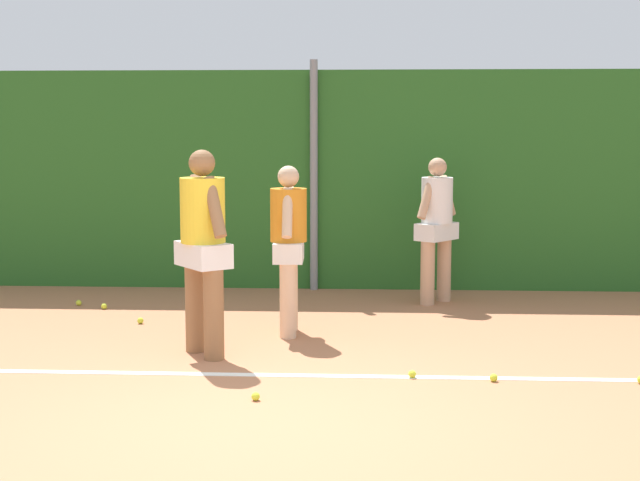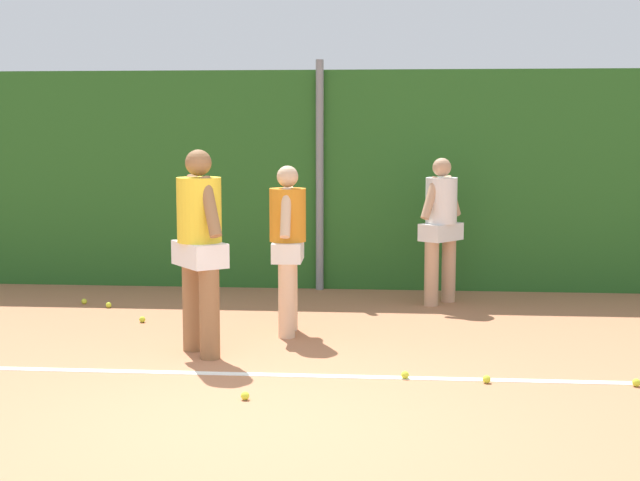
# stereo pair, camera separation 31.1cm
# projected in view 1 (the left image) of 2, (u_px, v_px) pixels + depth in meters

# --- Properties ---
(ground_plane) EXTENTS (27.65, 27.65, 0.00)m
(ground_plane) POSITION_uv_depth(u_px,v_px,m) (288.00, 364.00, 8.25)
(ground_plane) COLOR #B2704C
(hedge_fence_backdrop) EXTENTS (17.97, 0.25, 2.79)m
(hedge_fence_backdrop) POSITION_uv_depth(u_px,v_px,m) (315.00, 180.00, 11.97)
(hedge_fence_backdrop) COLOR #286023
(hedge_fence_backdrop) RESTS_ON ground_plane
(fence_post_center) EXTENTS (0.10, 0.10, 2.92)m
(fence_post_center) POSITION_uv_depth(u_px,v_px,m) (314.00, 176.00, 11.79)
(fence_post_center) COLOR gray
(fence_post_center) RESTS_ON ground_plane
(court_baseline_paint) EXTENTS (13.13, 0.10, 0.01)m
(court_baseline_paint) POSITION_uv_depth(u_px,v_px,m) (285.00, 375.00, 7.89)
(court_baseline_paint) COLOR white
(court_baseline_paint) RESTS_ON ground_plane
(player_foreground_near) EXTENTS (0.59, 0.66, 1.89)m
(player_foreground_near) POSITION_uv_depth(u_px,v_px,m) (203.00, 241.00, 8.44)
(player_foreground_near) COLOR #8C603D
(player_foreground_near) RESTS_ON ground_plane
(player_midcourt) EXTENTS (0.37, 0.79, 1.71)m
(player_midcourt) POSITION_uv_depth(u_px,v_px,m) (289.00, 241.00, 9.33)
(player_midcourt) COLOR beige
(player_midcourt) RESTS_ON ground_plane
(player_backcourt_far) EXTENTS (0.55, 0.59, 1.73)m
(player_backcourt_far) POSITION_uv_depth(u_px,v_px,m) (437.00, 222.00, 10.97)
(player_backcourt_far) COLOR tan
(player_backcourt_far) RESTS_ON ground_plane
(tennis_ball_0) EXTENTS (0.07, 0.07, 0.07)m
(tennis_ball_0) POSITION_uv_depth(u_px,v_px,m) (79.00, 303.00, 10.90)
(tennis_ball_0) COLOR #CCDB33
(tennis_ball_0) RESTS_ON ground_plane
(tennis_ball_2) EXTENTS (0.07, 0.07, 0.07)m
(tennis_ball_2) POSITION_uv_depth(u_px,v_px,m) (104.00, 306.00, 10.69)
(tennis_ball_2) COLOR #CCDB33
(tennis_ball_2) RESTS_ON ground_plane
(tennis_ball_6) EXTENTS (0.07, 0.07, 0.07)m
(tennis_ball_6) POSITION_uv_depth(u_px,v_px,m) (494.00, 378.00, 7.70)
(tennis_ball_6) COLOR #CCDB33
(tennis_ball_6) RESTS_ON ground_plane
(tennis_ball_8) EXTENTS (0.07, 0.07, 0.07)m
(tennis_ball_8) POSITION_uv_depth(u_px,v_px,m) (412.00, 374.00, 7.81)
(tennis_ball_8) COLOR #CCDB33
(tennis_ball_8) RESTS_ON ground_plane
(tennis_ball_9) EXTENTS (0.07, 0.07, 0.07)m
(tennis_ball_9) POSITION_uv_depth(u_px,v_px,m) (140.00, 321.00, 9.92)
(tennis_ball_9) COLOR #CCDB33
(tennis_ball_9) RESTS_ON ground_plane
(tennis_ball_10) EXTENTS (0.07, 0.07, 0.07)m
(tennis_ball_10) POSITION_uv_depth(u_px,v_px,m) (256.00, 396.00, 7.17)
(tennis_ball_10) COLOR #CCDB33
(tennis_ball_10) RESTS_ON ground_plane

